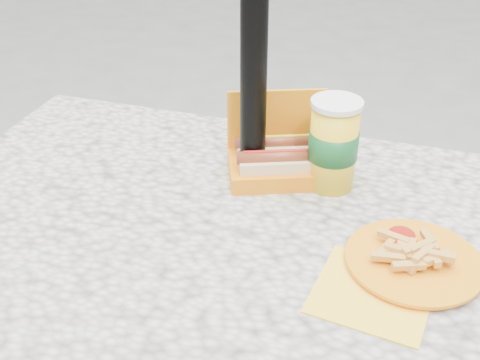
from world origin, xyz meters
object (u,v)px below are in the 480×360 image
(umbrella_pole, at_px, (255,4))
(fries_plate, at_px, (410,262))
(hotdog_box, at_px, (279,159))
(soda_cup, at_px, (333,144))

(umbrella_pole, relative_size, fries_plate, 7.52)
(hotdog_box, height_order, fries_plate, hotdog_box)
(soda_cup, bearing_deg, umbrella_pole, -172.73)
(hotdog_box, relative_size, soda_cup, 1.29)
(hotdog_box, height_order, soda_cup, soda_cup)
(umbrella_pole, distance_m, hotdog_box, 0.32)
(soda_cup, bearing_deg, fries_plate, -51.39)
(umbrella_pole, xyz_separation_m, soda_cup, (0.15, 0.02, -0.26))
(hotdog_box, bearing_deg, umbrella_pole, -174.86)
(fries_plate, xyz_separation_m, soda_cup, (-0.17, 0.21, 0.08))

